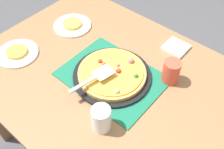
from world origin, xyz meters
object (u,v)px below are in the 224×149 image
served_slice_right (17,52)px  cup_near (101,119)px  plate_far_right (17,53)px  served_slice_left (72,24)px  pizza_server (95,77)px  napkin_stack (176,47)px  pizza_pan (112,75)px  cup_far (171,72)px  pizza (112,73)px  plate_near_left (72,26)px

served_slice_right → cup_near: (0.63, -0.03, 0.04)m
plate_far_right → served_slice_left: (0.05, 0.35, 0.01)m
plate_far_right → served_slice_left: served_slice_left is taller
pizza_server → cup_near: bearing=-40.4°
served_slice_right → cup_near: cup_near is taller
napkin_stack → pizza_pan: bearing=-108.8°
pizza_pan → plate_far_right: 0.53m
cup_near → napkin_stack: 0.62m
plate_far_right → cup_near: cup_near is taller
served_slice_left → pizza_server: 0.49m
plate_far_right → pizza_server: pizza_server is taller
served_slice_left → cup_far: size_ratio=0.92×
pizza → napkin_stack: bearing=71.2°
served_slice_left → cup_near: cup_near is taller
pizza_pan → napkin_stack: pizza_pan is taller
pizza → plate_near_left: (-0.44, 0.15, -0.03)m
pizza_pan → served_slice_left: served_slice_left is taller
plate_far_right → served_slice_right: (0.00, 0.00, 0.01)m
napkin_stack → cup_far: bearing=-66.7°
served_slice_right → pizza_server: bearing=13.0°
served_slice_right → napkin_stack: (0.61, 0.58, -0.01)m
served_slice_left → pizza: bearing=-18.8°
served_slice_left → served_slice_right: 0.36m
napkin_stack → plate_far_right: bearing=-136.5°
served_slice_left → cup_far: 0.66m
napkin_stack → plate_near_left: bearing=-157.8°
cup_near → served_slice_right: bearing=177.2°
served_slice_left → cup_near: bearing=-33.5°
plate_near_left → served_slice_left: bearing=0.0°
pizza → plate_near_left: size_ratio=1.50×
plate_near_left → served_slice_right: 0.36m
pizza → pizza_server: pizza_server is taller
pizza_pan → pizza_server: 0.11m
pizza → pizza_server: size_ratio=1.41×
cup_near → napkin_stack: size_ratio=1.00×
cup_far → plate_far_right: bearing=-152.4°
cup_far → pizza_server: bearing=-132.5°
pizza → cup_near: size_ratio=2.75×
cup_near → plate_far_right: bearing=177.2°
cup_near → pizza_server: bearing=139.6°
pizza_server → plate_far_right: bearing=-167.0°
plate_near_left → cup_far: 0.66m
pizza_pan → served_slice_right: (-0.49, -0.20, 0.01)m
plate_near_left → plate_far_right: bearing=-98.0°
plate_near_left → served_slice_left: served_slice_left is taller
pizza_pan → served_slice_right: size_ratio=3.45×
cup_far → pizza: bearing=-143.1°
served_slice_left → pizza_server: size_ratio=0.47×
plate_near_left → cup_far: bearing=1.4°
served_slice_right → pizza_server: pizza_server is taller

